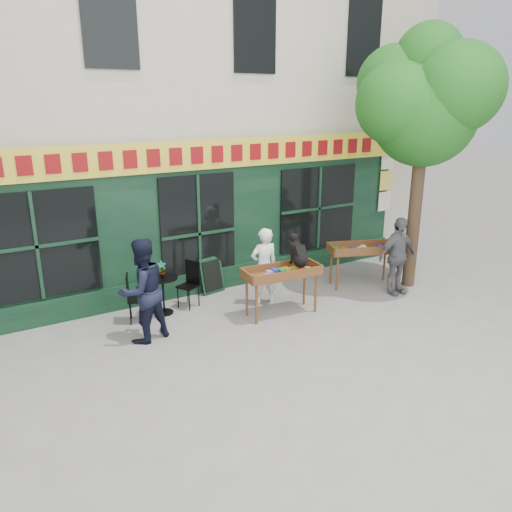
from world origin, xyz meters
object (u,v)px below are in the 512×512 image
object	(u,v)px
dog	(299,250)
woman	(264,266)
book_cart_center	(282,275)
book_cart_right	(363,251)
man_left	(142,291)
bistro_table	(163,288)
man_right	(397,256)

from	to	relation	value
dog	woman	size ratio (longest dim) A/B	0.37
book_cart_center	woman	size ratio (longest dim) A/B	0.96
woman	book_cart_right	distance (m)	2.47
book_cart_right	man_left	xyz separation A→B (m)	(-5.14, -0.06, 0.10)
dog	bistro_table	world-z (taller)	dog
dog	book_cart_right	xyz separation A→B (m)	(2.11, 0.44, -0.47)
man_right	man_left	world-z (taller)	man_left
book_cart_center	book_cart_right	xyz separation A→B (m)	(2.46, 0.39, 0.00)
man_right	bistro_table	size ratio (longest dim) A/B	2.25
dog	man_right	distance (m)	2.46
book_cart_center	man_left	xyz separation A→B (m)	(-2.68, 0.32, 0.10)
book_cart_center	man_left	distance (m)	2.71
man_left	book_cart_right	bearing A→B (deg)	164.68
book_cart_center	book_cart_right	world-z (taller)	same
book_cart_center	woman	xyz separation A→B (m)	(0.00, 0.65, -0.01)
dog	man_right	world-z (taller)	man_right
dog	woman	xyz separation A→B (m)	(-0.35, 0.70, -0.48)
book_cart_right	bistro_table	xyz separation A→B (m)	(-4.44, 0.84, -0.28)
book_cart_right	man_right	xyz separation A→B (m)	(0.30, -0.75, 0.03)
dog	man_right	bearing A→B (deg)	-1.66
dog	book_cart_right	size ratio (longest dim) A/B	0.37
dog	man_left	distance (m)	3.08
book_cart_center	book_cart_right	bearing A→B (deg)	14.70
dog	book_cart_center	bearing A→B (deg)	177.56
bistro_table	man_left	distance (m)	1.20
woman	man_right	world-z (taller)	man_right
dog	man_right	size ratio (longest dim) A/B	0.35
woman	bistro_table	size ratio (longest dim) A/B	2.13
dog	bistro_table	bearing A→B (deg)	157.06
woman	bistro_table	xyz separation A→B (m)	(-1.98, 0.57, -0.26)
book_cart_center	man_left	bearing A→B (deg)	178.80
book_cart_center	man_right	world-z (taller)	man_right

